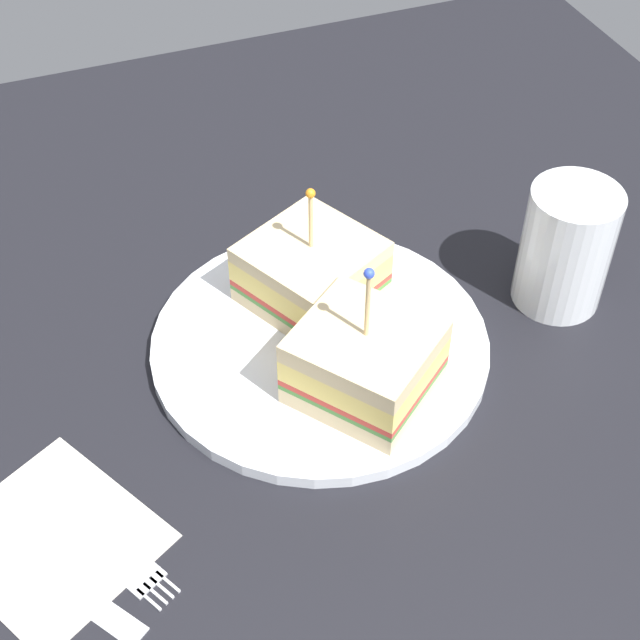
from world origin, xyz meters
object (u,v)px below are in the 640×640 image
sandwich_half_back (365,362)px  knife (70,588)px  napkin (53,539)px  drink_glass (565,253)px  fork (117,554)px  plate (320,344)px  sandwich_half_front (311,271)px

sandwich_half_back → knife: bearing=18.7°
napkin → knife: bearing=96.1°
drink_glass → fork: bearing=16.0°
drink_glass → fork: size_ratio=0.88×
drink_glass → knife: bearing=16.4°
drink_glass → napkin: bearing=11.2°
napkin → plate: bearing=-156.5°
plate → napkin: (20.92, 9.10, -0.43)cm
sandwich_half_front → knife: size_ratio=1.07×
napkin → fork: 4.26cm
fork → sandwich_half_back: bearing=-161.8°
sandwich_half_back → knife: size_ratio=1.08×
plate → fork: 20.96cm
sandwich_half_front → sandwich_half_back: size_ratio=0.99×
napkin → fork: fork is taller
drink_glass → knife: (39.47, 11.63, -4.18)cm
sandwich_half_front → knife: (21.55, 17.33, -3.33)cm
drink_glass → knife: size_ratio=0.91×
sandwich_half_front → drink_glass: 18.83cm
sandwich_half_back → fork: (18.57, 6.11, -3.59)cm
plate → sandwich_half_front: 5.53cm
plate → knife: plate is taller
napkin → fork: size_ratio=1.05×
napkin → knife: knife is taller
plate → sandwich_half_front: bearing=-102.7°
napkin → knife: size_ratio=1.08×
plate → sandwich_half_front: size_ratio=2.12×
sandwich_half_back → napkin: bearing=9.3°
plate → fork: (17.47, 11.59, -0.33)cm
sandwich_half_back → fork: 19.88cm
sandwich_half_back → drink_glass: (-17.84, -4.30, 0.60)cm
plate → drink_glass: bearing=176.4°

